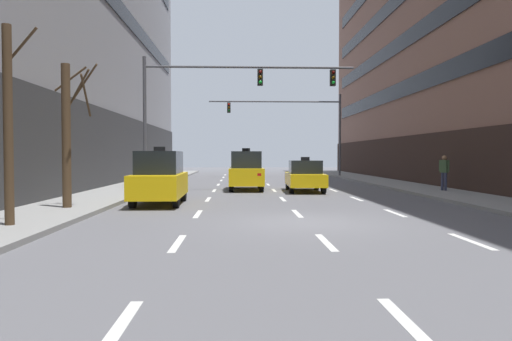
% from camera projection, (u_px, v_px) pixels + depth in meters
% --- Properties ---
extents(ground_plane, '(120.00, 120.00, 0.00)m').
position_uv_depth(ground_plane, '(306.00, 222.00, 13.13)').
color(ground_plane, slate).
extents(sidewalk_left, '(3.02, 80.00, 0.14)m').
position_uv_depth(sidewalk_left, '(19.00, 221.00, 12.85)').
color(sidewalk_left, gray).
rests_on(sidewalk_left, ground).
extents(lane_stripe_l1_s2, '(0.16, 2.00, 0.01)m').
position_uv_depth(lane_stripe_l1_s2, '(117.00, 330.00, 5.03)').
color(lane_stripe_l1_s2, silver).
rests_on(lane_stripe_l1_s2, ground).
extents(lane_stripe_l1_s3, '(0.16, 2.00, 0.01)m').
position_uv_depth(lane_stripe_l1_s3, '(178.00, 243.00, 10.02)').
color(lane_stripe_l1_s3, silver).
rests_on(lane_stripe_l1_s3, ground).
extents(lane_stripe_l1_s4, '(0.16, 2.00, 0.01)m').
position_uv_depth(lane_stripe_l1_s4, '(198.00, 214.00, 15.02)').
color(lane_stripe_l1_s4, silver).
rests_on(lane_stripe_l1_s4, ground).
extents(lane_stripe_l1_s5, '(0.16, 2.00, 0.01)m').
position_uv_depth(lane_stripe_l1_s5, '(208.00, 199.00, 20.01)').
color(lane_stripe_l1_s5, silver).
rests_on(lane_stripe_l1_s5, ground).
extents(lane_stripe_l1_s6, '(0.16, 2.00, 0.01)m').
position_uv_depth(lane_stripe_l1_s6, '(214.00, 190.00, 25.01)').
color(lane_stripe_l1_s6, silver).
rests_on(lane_stripe_l1_s6, ground).
extents(lane_stripe_l1_s7, '(0.16, 2.00, 0.01)m').
position_uv_depth(lane_stripe_l1_s7, '(218.00, 185.00, 30.00)').
color(lane_stripe_l1_s7, silver).
rests_on(lane_stripe_l1_s7, ground).
extents(lane_stripe_l1_s8, '(0.16, 2.00, 0.01)m').
position_uv_depth(lane_stripe_l1_s8, '(221.00, 180.00, 35.00)').
color(lane_stripe_l1_s8, silver).
rests_on(lane_stripe_l1_s8, ground).
extents(lane_stripe_l1_s9, '(0.16, 2.00, 0.01)m').
position_uv_depth(lane_stripe_l1_s9, '(223.00, 177.00, 39.99)').
color(lane_stripe_l1_s9, silver).
rests_on(lane_stripe_l1_s9, ground).
extents(lane_stripe_l1_s10, '(0.16, 2.00, 0.01)m').
position_uv_depth(lane_stripe_l1_s10, '(225.00, 175.00, 44.98)').
color(lane_stripe_l1_s10, silver).
rests_on(lane_stripe_l1_s10, ground).
extents(lane_stripe_l2_s2, '(0.16, 2.00, 0.01)m').
position_uv_depth(lane_stripe_l2_s2, '(411.00, 326.00, 5.14)').
color(lane_stripe_l2_s2, silver).
rests_on(lane_stripe_l2_s2, ground).
extents(lane_stripe_l2_s3, '(0.16, 2.00, 0.01)m').
position_uv_depth(lane_stripe_l2_s3, '(326.00, 242.00, 10.14)').
color(lane_stripe_l2_s3, silver).
rests_on(lane_stripe_l2_s3, ground).
extents(lane_stripe_l2_s4, '(0.16, 2.00, 0.01)m').
position_uv_depth(lane_stripe_l2_s4, '(297.00, 213.00, 15.13)').
color(lane_stripe_l2_s4, silver).
rests_on(lane_stripe_l2_s4, ground).
extents(lane_stripe_l2_s5, '(0.16, 2.00, 0.01)m').
position_uv_depth(lane_stripe_l2_s5, '(283.00, 199.00, 20.13)').
color(lane_stripe_l2_s5, silver).
rests_on(lane_stripe_l2_s5, ground).
extents(lane_stripe_l2_s6, '(0.16, 2.00, 0.01)m').
position_uv_depth(lane_stripe_l2_s6, '(274.00, 190.00, 25.12)').
color(lane_stripe_l2_s6, silver).
rests_on(lane_stripe_l2_s6, ground).
extents(lane_stripe_l2_s7, '(0.16, 2.00, 0.01)m').
position_uv_depth(lane_stripe_l2_s7, '(268.00, 184.00, 30.11)').
color(lane_stripe_l2_s7, silver).
rests_on(lane_stripe_l2_s7, ground).
extents(lane_stripe_l2_s8, '(0.16, 2.00, 0.01)m').
position_uv_depth(lane_stripe_l2_s8, '(264.00, 180.00, 35.11)').
color(lane_stripe_l2_s8, silver).
rests_on(lane_stripe_l2_s8, ground).
extents(lane_stripe_l2_s9, '(0.16, 2.00, 0.01)m').
position_uv_depth(lane_stripe_l2_s9, '(261.00, 177.00, 40.10)').
color(lane_stripe_l2_s9, silver).
rests_on(lane_stripe_l2_s9, ground).
extents(lane_stripe_l2_s10, '(0.16, 2.00, 0.01)m').
position_uv_depth(lane_stripe_l2_s10, '(258.00, 175.00, 45.10)').
color(lane_stripe_l2_s10, silver).
rests_on(lane_stripe_l2_s10, ground).
extents(lane_stripe_l3_s3, '(0.16, 2.00, 0.01)m').
position_uv_depth(lane_stripe_l3_s3, '(471.00, 241.00, 10.25)').
color(lane_stripe_l3_s3, silver).
rests_on(lane_stripe_l3_s3, ground).
extents(lane_stripe_l3_s4, '(0.16, 2.00, 0.01)m').
position_uv_depth(lane_stripe_l3_s4, '(395.00, 213.00, 15.25)').
color(lane_stripe_l3_s4, silver).
rests_on(lane_stripe_l3_s4, ground).
extents(lane_stripe_l3_s5, '(0.16, 2.00, 0.01)m').
position_uv_depth(lane_stripe_l3_s5, '(356.00, 199.00, 20.24)').
color(lane_stripe_l3_s5, silver).
rests_on(lane_stripe_l3_s5, ground).
extents(lane_stripe_l3_s6, '(0.16, 2.00, 0.01)m').
position_uv_depth(lane_stripe_l3_s6, '(333.00, 190.00, 25.23)').
color(lane_stripe_l3_s6, silver).
rests_on(lane_stripe_l3_s6, ground).
extents(lane_stripe_l3_s7, '(0.16, 2.00, 0.01)m').
position_uv_depth(lane_stripe_l3_s7, '(317.00, 184.00, 30.23)').
color(lane_stripe_l3_s7, silver).
rests_on(lane_stripe_l3_s7, ground).
extents(lane_stripe_l3_s8, '(0.16, 2.00, 0.01)m').
position_uv_depth(lane_stripe_l3_s8, '(306.00, 180.00, 35.22)').
color(lane_stripe_l3_s8, silver).
rests_on(lane_stripe_l3_s8, ground).
extents(lane_stripe_l3_s9, '(0.16, 2.00, 0.01)m').
position_uv_depth(lane_stripe_l3_s9, '(298.00, 177.00, 40.22)').
color(lane_stripe_l3_s9, silver).
rests_on(lane_stripe_l3_s9, ground).
extents(lane_stripe_l3_s10, '(0.16, 2.00, 0.01)m').
position_uv_depth(lane_stripe_l3_s10, '(291.00, 175.00, 45.21)').
color(lane_stripe_l3_s10, silver).
rests_on(lane_stripe_l3_s10, ground).
extents(taxi_driving_0, '(1.79, 4.25, 2.23)m').
position_uv_depth(taxi_driving_0, '(246.00, 171.00, 25.39)').
color(taxi_driving_0, black).
rests_on(taxi_driving_0, ground).
extents(taxi_driving_1, '(1.79, 4.16, 2.17)m').
position_uv_depth(taxi_driving_1, '(160.00, 178.00, 17.91)').
color(taxi_driving_1, black).
rests_on(taxi_driving_1, ground).
extents(taxi_driving_2, '(1.92, 4.30, 1.76)m').
position_uv_depth(taxi_driving_2, '(305.00, 176.00, 24.27)').
color(taxi_driving_2, black).
rests_on(taxi_driving_2, ground).
extents(traffic_signal_0, '(10.89, 0.35, 6.77)m').
position_uv_depth(traffic_signal_0, '(218.00, 94.00, 24.58)').
color(traffic_signal_0, '#4C4C51').
rests_on(traffic_signal_0, sidewalk_left).
extents(traffic_signal_1, '(11.09, 0.35, 6.85)m').
position_uv_depth(traffic_signal_1, '(300.00, 119.00, 40.03)').
color(traffic_signal_1, '#4C4C51').
rests_on(traffic_signal_1, sidewalk_right).
extents(street_tree_0, '(1.58, 1.62, 4.73)m').
position_uv_depth(street_tree_0, '(67.00, 132.00, 15.60)').
color(street_tree_0, '#4C3823').
rests_on(street_tree_0, sidewalk_left).
extents(street_tree_2, '(1.58, 1.59, 5.28)m').
position_uv_depth(street_tree_2, '(7.00, 118.00, 11.62)').
color(street_tree_2, '#4C3823').
rests_on(street_tree_2, sidewalk_left).
extents(pedestrian_0, '(0.36, 0.44, 1.71)m').
position_uv_depth(pedestrian_0, '(444.00, 170.00, 23.18)').
color(pedestrian_0, '#383D59').
rests_on(pedestrian_0, sidewalk_right).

